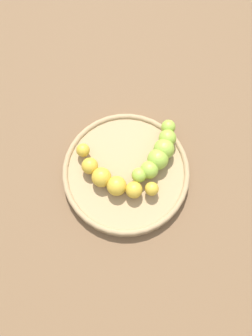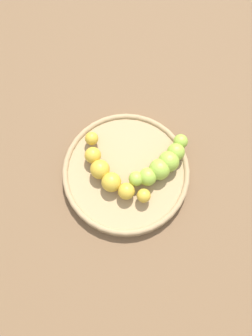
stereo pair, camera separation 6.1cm
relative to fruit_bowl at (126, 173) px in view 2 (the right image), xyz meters
The scene contains 4 objects.
ground_plane 0.01m from the fruit_bowl, ahead, with size 2.40×2.40×0.00m, color brown.
fruit_bowl is the anchor object (origin of this frame).
banana_spotted 0.04m from the fruit_bowl, 141.33° to the right, with size 0.14×0.09×0.03m.
banana_green 0.07m from the fruit_bowl, 29.60° to the left, with size 0.07×0.12×0.04m.
Camera 2 is at (0.07, -0.17, 0.61)m, focal length 38.65 mm.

